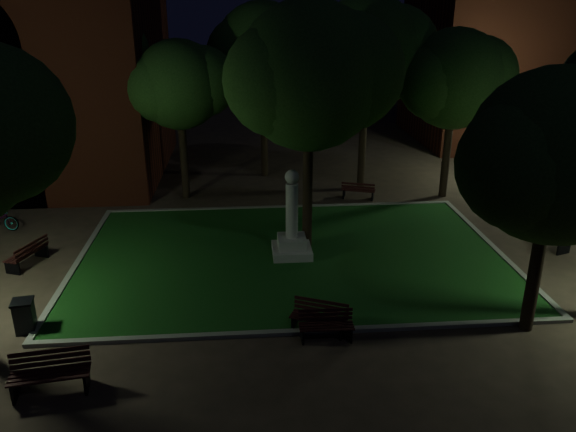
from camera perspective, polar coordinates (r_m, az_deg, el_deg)
name	(u,v)px	position (r m, az deg, el deg)	size (l,w,h in m)	color
ground	(297,282)	(18.70, 0.93, -6.71)	(80.00, 80.00, 0.00)	#433328
lawn	(292,255)	(20.47, 0.39, -4.03)	(15.00, 10.00, 0.08)	#184916
lawn_kerb	(292,255)	(20.46, 0.39, -3.98)	(15.40, 10.40, 0.12)	slate
monument	(292,232)	(20.10, 0.39, -1.66)	(1.40, 1.40, 3.20)	#ABA79C
building_far	(543,46)	(41.54, 24.49, 15.43)	(16.00, 10.00, 12.00)	#562113
tree_north_wl	(181,85)	(25.89, -10.83, 12.95)	(4.86, 3.97, 7.25)	black
tree_north_er	(369,54)	(26.87, 8.26, 16.01)	(6.36, 5.19, 9.08)	black
tree_ne	(457,79)	(26.69, 16.75, 13.18)	(5.46, 4.46, 7.71)	black
tree_se	(559,157)	(15.78, 25.85, 5.46)	(5.57, 4.55, 7.31)	black
tree_nw	(87,56)	(27.88, -19.75, 15.09)	(5.45, 4.45, 8.65)	black
tree_far_north	(265,52)	(28.94, -2.34, 16.33)	(5.94, 4.85, 8.81)	black
tree_extra	(312,76)	(19.59, 2.50, 14.00)	(6.25, 5.10, 8.88)	black
lamppost_nw	(43,133)	(28.73, -23.62, 7.73)	(1.18, 0.28, 4.23)	black
lamppost_ne	(511,120)	(30.22, 21.74, 9.00)	(1.18, 0.28, 4.59)	black
bench_near_left	(326,326)	(15.66, 3.90, -11.09)	(1.50, 0.55, 0.82)	black
bench_near_right	(319,318)	(15.97, 3.20, -10.28)	(1.67, 1.13, 0.87)	black
bench_west_near	(50,374)	(14.83, -22.99, -14.55)	(1.89, 0.88, 1.00)	black
bench_left_side	(28,254)	(21.63, -24.90, -3.55)	(1.13, 1.76, 0.91)	black
bench_right_side	(547,236)	(23.25, 24.79, -1.82)	(1.13, 1.86, 0.96)	black
bench_far_side	(358,191)	(26.49, 7.16, 2.54)	(1.63, 1.01, 0.85)	black
trash_bin	(25,316)	(17.49, -25.20, -9.16)	(0.65, 0.65, 0.97)	black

